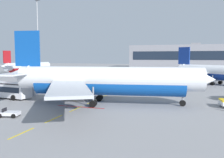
{
  "coord_description": "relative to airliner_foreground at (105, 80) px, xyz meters",
  "views": [
    {
      "loc": [
        34.43,
        -11.76,
        7.85
      ],
      "look_at": [
        21.32,
        27.71,
        3.98
      ],
      "focal_mm": 38.83,
      "sensor_mm": 36.0,
      "label": 1
    }
  ],
  "objects": [
    {
      "name": "fuel_service_truck",
      "position": [
        -22.0,
        18.3,
        -2.3
      ],
      "size": [
        2.98,
        7.12,
        3.14
      ],
      "color": "black",
      "rests_on": "ground"
    },
    {
      "name": "terminal_satellite",
      "position": [
        5.55,
        136.58,
        3.77
      ],
      "size": [
        65.6,
        27.58,
        17.0
      ],
      "color": "gray",
      "rests_on": "ground"
    },
    {
      "name": "airliner_foreground",
      "position": [
        0.0,
        0.0,
        0.0
      ],
      "size": [
        34.73,
        34.11,
        12.2
      ],
      "color": "white",
      "rests_on": "ground"
    },
    {
      "name": "apron_light_mast_near",
      "position": [
        -40.16,
        38.84,
        13.54
      ],
      "size": [
        1.8,
        1.8,
        28.59
      ],
      "color": "slate",
      "rests_on": "ground"
    },
    {
      "name": "uld_cargo_container",
      "position": [
        -16.87,
        3.47,
        -3.15
      ],
      "size": [
        1.88,
        1.85,
        1.6
      ],
      "color": "#B7BCC6",
      "rests_on": "ground"
    },
    {
      "name": "apron_shuttle_bus",
      "position": [
        -20.58,
        -0.29,
        -2.2
      ],
      "size": [
        12.26,
        4.19,
        3.0
      ],
      "color": "silver",
      "rests_on": "ground"
    },
    {
      "name": "apron_paint_markings",
      "position": [
        -2.85,
        12.06,
        -3.95
      ],
      "size": [
        8.0,
        95.66,
        0.01
      ],
      "color": "yellow",
      "rests_on": "ground"
    },
    {
      "name": "ground",
      "position": [
        19.15,
        14.57,
        -3.95
      ],
      "size": [
        400.0,
        400.0,
        0.0
      ],
      "primitive_type": "plane",
      "color": "gray"
    },
    {
      "name": "airliner_far_center",
      "position": [
        -56.2,
        53.62,
        -0.64
      ],
      "size": [
        28.77,
        29.15,
        10.21
      ],
      "color": "silver",
      "rests_on": "ground"
    },
    {
      "name": "airliner_mid_left",
      "position": [
        21.18,
        35.07,
        -0.47
      ],
      "size": [
        28.73,
        26.98,
        10.76
      ],
      "color": "white",
      "rests_on": "ground"
    }
  ]
}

